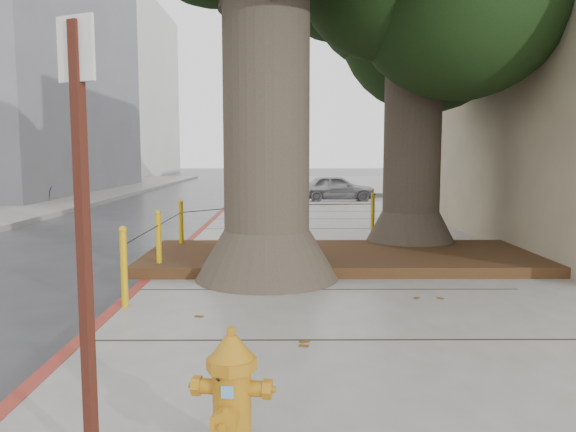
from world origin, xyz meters
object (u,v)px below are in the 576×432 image
(signpost, at_px, (83,219))
(car_red, at_px, (571,182))
(fire_hydrant, at_px, (232,395))
(car_dark, at_px, (42,185))
(car_silver, at_px, (337,188))

(signpost, xyz_separation_m, car_red, (13.66, 21.41, -0.89))
(fire_hydrant, bearing_deg, signpost, -169.47)
(signpost, relative_size, car_dark, 0.57)
(fire_hydrant, relative_size, signpost, 0.31)
(signpost, bearing_deg, car_dark, 138.83)
(signpost, height_order, car_red, signpost)
(signpost, xyz_separation_m, car_dark, (-8.82, 19.96, -0.92))
(fire_hydrant, distance_m, car_silver, 19.76)
(fire_hydrant, bearing_deg, car_red, 66.47)
(fire_hydrant, distance_m, signpost, 1.30)
(fire_hydrant, relative_size, car_silver, 0.25)
(car_silver, xyz_separation_m, car_dark, (-12.04, 0.31, 0.10))
(fire_hydrant, height_order, car_dark, car_dark)
(car_silver, bearing_deg, signpost, 170.16)
(fire_hydrant, height_order, signpost, signpost)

